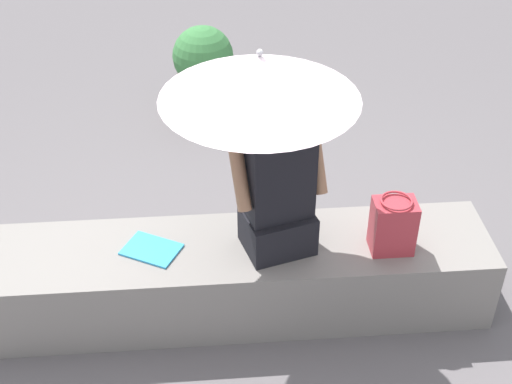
# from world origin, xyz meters

# --- Properties ---
(ground_plane) EXTENTS (14.00, 14.00, 0.00)m
(ground_plane) POSITION_xyz_m (0.00, 0.00, 0.00)
(ground_plane) COLOR #605B5E
(stone_bench) EXTENTS (2.72, 0.57, 0.44)m
(stone_bench) POSITION_xyz_m (0.00, 0.00, 0.22)
(stone_bench) COLOR gray
(stone_bench) RESTS_ON ground
(person_seated) EXTENTS (0.51, 0.36, 0.90)m
(person_seated) POSITION_xyz_m (0.22, -0.02, 0.83)
(person_seated) COLOR black
(person_seated) RESTS_ON stone_bench
(parasol) EXTENTS (0.90, 0.90, 1.14)m
(parasol) POSITION_xyz_m (0.12, -0.08, 1.45)
(parasol) COLOR #B7B7BC
(parasol) RESTS_ON stone_bench
(handbag_black) EXTENTS (0.22, 0.16, 0.32)m
(handbag_black) POSITION_xyz_m (0.81, -0.08, 0.59)
(handbag_black) COLOR #B2333D
(handbag_black) RESTS_ON stone_bench
(magazine) EXTENTS (0.34, 0.31, 0.01)m
(magazine) POSITION_xyz_m (-0.43, 0.00, 0.45)
(magazine) COLOR #339ED1
(magazine) RESTS_ON stone_bench
(planter_near) EXTENTS (0.46, 0.46, 0.77)m
(planter_near) POSITION_xyz_m (-0.12, 2.11, 0.38)
(planter_near) COLOR brown
(planter_near) RESTS_ON ground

